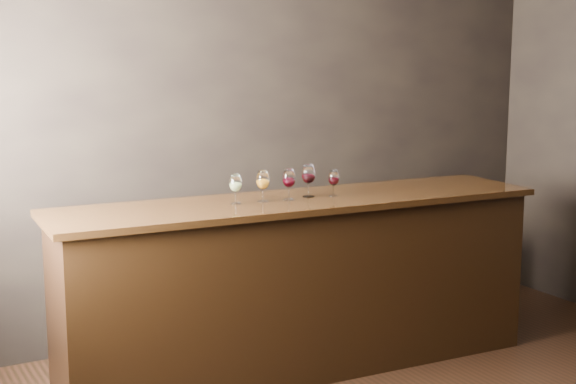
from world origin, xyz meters
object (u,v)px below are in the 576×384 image
glass_red_a (289,179)px  glass_red_b (309,175)px  back_bar_shelf (309,274)px  glass_white (236,184)px  glass_amber (263,181)px  glass_red_c (334,179)px  bar_counter (300,287)px

glass_red_a → glass_red_b: 0.18m
back_bar_shelf → glass_white: size_ratio=11.68×
glass_amber → glass_red_b: 0.34m
back_bar_shelf → glass_red_c: glass_red_c is taller
back_bar_shelf → glass_white: 1.46m
glass_red_c → glass_red_a: bearing=177.9°
bar_counter → glass_red_b: (0.08, 0.04, 0.73)m
glass_white → glass_red_c: size_ratio=1.08×
glass_red_a → bar_counter: bearing=4.7°
glass_amber → glass_red_b: glass_red_b is taller
back_bar_shelf → glass_amber: 1.36m
bar_counter → glass_red_c: (0.24, -0.02, 0.70)m
bar_counter → back_bar_shelf: bar_counter is taller
back_bar_shelf → glass_white: bearing=-143.8°
glass_red_c → glass_red_b: bearing=159.7°
glass_amber → glass_red_c: glass_amber is taller
glass_red_c → bar_counter: bearing=175.4°
glass_red_b → glass_red_c: glass_red_b is taller
back_bar_shelf → glass_red_b: bearing=-121.4°
back_bar_shelf → glass_red_b: 1.20m
glass_white → back_bar_shelf: bearing=36.2°
back_bar_shelf → glass_red_c: bearing=-109.5°
back_bar_shelf → glass_amber: glass_amber is taller
glass_red_b → glass_red_c: size_ratio=1.23×
back_bar_shelf → glass_amber: size_ratio=10.98×
glass_white → glass_red_a: size_ratio=0.92×
glass_amber → glass_red_c: bearing=-4.6°
back_bar_shelf → glass_red_a: glass_red_a is taller
glass_amber → glass_red_c: 0.50m
back_bar_shelf → glass_red_a: size_ratio=10.78×
bar_counter → glass_amber: 0.77m
glass_white → glass_amber: (0.18, -0.02, 0.01)m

